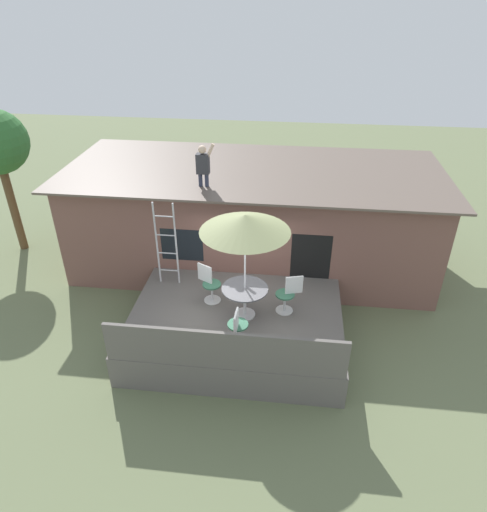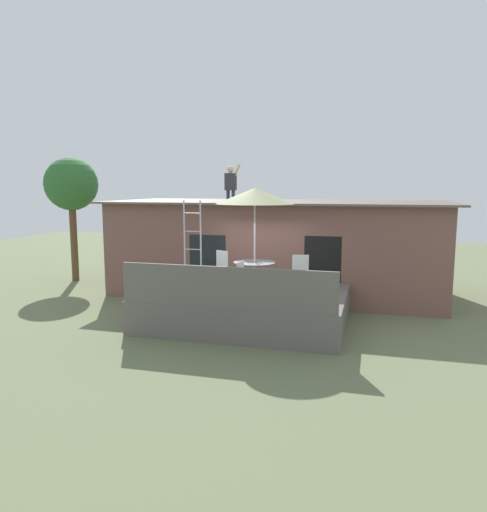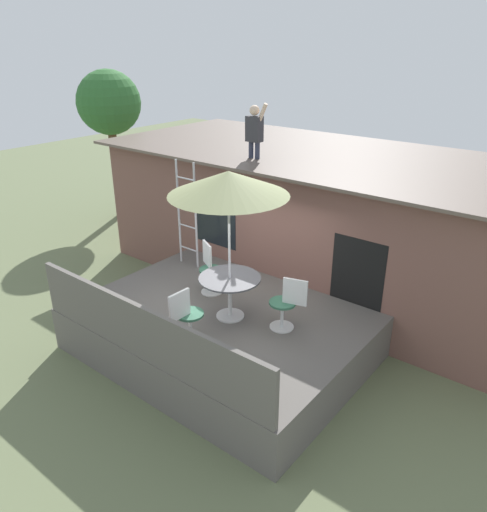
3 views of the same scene
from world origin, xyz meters
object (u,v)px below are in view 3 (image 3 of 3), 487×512
(patio_table, at_px, (230,286))
(step_ladder, at_px, (187,215))
(patio_umbrella, at_px, (229,183))
(person_figure, at_px, (255,128))
(patio_chair_right, at_px, (287,304))
(patio_chair_near, at_px, (186,316))
(patio_chair_left, at_px, (210,269))
(backyard_tree, at_px, (109,104))

(patio_table, bearing_deg, step_ladder, 151.52)
(patio_umbrella, bearing_deg, person_figure, 118.81)
(patio_table, height_order, patio_chair_right, patio_chair_right)
(patio_table, relative_size, patio_umbrella, 0.41)
(person_figure, xyz_separation_m, patio_chair_right, (2.27, -2.11, -2.28))
(step_ladder, height_order, patio_chair_right, step_ladder)
(patio_chair_right, distance_m, patio_chair_near, 1.63)
(step_ladder, relative_size, patio_chair_left, 2.39)
(patio_chair_left, xyz_separation_m, backyard_tree, (-6.68, 3.14, 2.15))
(patio_chair_right, xyz_separation_m, patio_chair_near, (-1.00, -1.28, 0.00))
(patio_table, relative_size, patio_chair_left, 1.13)
(patio_table, xyz_separation_m, person_figure, (-1.31, 2.39, 2.15))
(person_figure, height_order, patio_chair_right, person_figure)
(step_ladder, xyz_separation_m, backyard_tree, (-5.53, 2.52, 1.51))
(patio_table, relative_size, patio_chair_right, 1.13)
(patio_table, relative_size, patio_chair_near, 1.13)
(patio_chair_left, bearing_deg, step_ladder, -179.44)
(person_figure, bearing_deg, patio_chair_near, -69.43)
(patio_chair_near, distance_m, backyard_tree, 9.10)
(backyard_tree, bearing_deg, patio_umbrella, -25.60)
(patio_chair_near, bearing_deg, patio_table, 0.00)
(patio_table, relative_size, backyard_tree, 0.24)
(person_figure, xyz_separation_m, patio_chair_near, (1.27, -3.39, -2.28))
(person_figure, distance_m, patio_chair_right, 3.85)
(patio_table, distance_m, step_ladder, 2.38)
(step_ladder, bearing_deg, person_figure, 60.23)
(patio_table, distance_m, patio_chair_left, 1.04)
(person_figure, distance_m, patio_chair_near, 4.27)
(patio_umbrella, relative_size, patio_chair_near, 2.76)
(backyard_tree, bearing_deg, step_ladder, -24.50)
(patio_umbrella, relative_size, patio_chair_left, 2.76)
(person_figure, bearing_deg, patio_chair_right, -42.83)
(patio_table, bearing_deg, patio_umbrella, -146.31)
(patio_umbrella, bearing_deg, patio_chair_right, 16.28)
(person_figure, relative_size, patio_chair_near, 1.21)
(patio_chair_near, bearing_deg, person_figure, 23.00)
(patio_umbrella, xyz_separation_m, patio_chair_near, (-0.04, -1.00, -1.89))
(step_ladder, bearing_deg, patio_chair_left, -28.24)
(patio_table, height_order, person_figure, person_figure)
(step_ladder, bearing_deg, patio_chair_near, -46.46)
(patio_umbrella, height_order, patio_chair_left, patio_umbrella)
(patio_table, distance_m, person_figure, 3.47)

